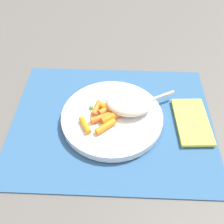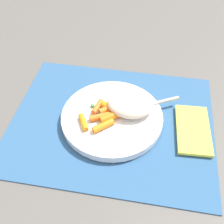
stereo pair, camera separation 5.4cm
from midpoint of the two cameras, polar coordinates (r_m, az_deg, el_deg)
The scene contains 8 objects.
ground_plane at distance 0.65m, azimuth 2.39°, elevation -2.13°, with size 2.40×2.40×0.00m, color #565451.
placemat at distance 0.65m, azimuth 2.40°, elevation -1.96°, with size 0.47×0.38×0.01m, color #2D5684.
plate at distance 0.64m, azimuth 2.43°, elevation -1.26°, with size 0.23×0.23×0.02m, color white.
rice_mound at distance 0.63m, azimuth 6.28°, elevation 1.63°, with size 0.11×0.09×0.04m, color beige.
carrot_portion at distance 0.62m, azimuth 0.58°, elevation -0.77°, with size 0.10×0.10×0.02m.
pea_scatter at distance 0.63m, azimuth 0.77°, elevation 0.01°, with size 0.07×0.06×0.01m.
fork at distance 0.64m, azimuth 5.96°, elevation 0.34°, with size 0.19×0.11×0.01m.
napkin at distance 0.66m, azimuth 18.75°, elevation -3.60°, with size 0.07×0.14×0.01m, color #EAE54C.
Camera 2 is at (-0.07, 0.42, 0.49)m, focal length 44.12 mm.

